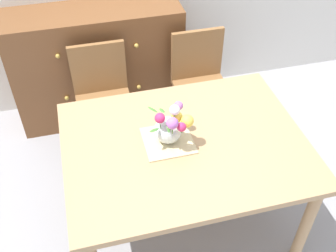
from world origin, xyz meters
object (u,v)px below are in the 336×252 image
Objects in this scene: dresser at (98,65)px; flower_vase at (170,127)px; chair_left at (103,94)px; chair_right at (200,79)px; dining_table at (185,153)px.

flower_vase is (0.29, -1.31, 0.38)m from dresser.
chair_right is at bearing -180.00° from chair_left.
dresser is (0.02, 0.44, -0.02)m from chair_left.
chair_right is 3.29× the size of flower_vase.
chair_right is (0.79, 0.00, 0.00)m from chair_left.
chair_right is 0.64× the size of dresser.
flower_vase is (0.31, -0.87, 0.36)m from chair_left.
flower_vase is at bearing -77.43° from dresser.
dining_table is at bearing 113.78° from chair_left.
chair_right is (0.39, 0.89, -0.15)m from dining_table.
chair_right reaches higher than dining_table.
dining_table is 0.99m from chair_left.
chair_left is 3.29× the size of flower_vase.
dresser is at bearing 105.76° from dining_table.
chair_right is 0.88m from dresser.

